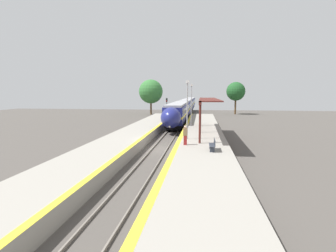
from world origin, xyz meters
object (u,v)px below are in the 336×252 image
Objects in this scene: platform_bench at (213,144)px; lamppost_mid at (191,102)px; person_waiting at (185,135)px; train at (186,106)px; railway_signal at (167,108)px; lamppost_near at (187,106)px.

platform_bench is 0.30× the size of lamppost_mid.
person_waiting is (-2.28, 1.93, 0.40)m from platform_bench.
platform_bench is at bearing -81.19° from lamppost_mid.
train reaches higher than person_waiting.
railway_signal is 0.79× the size of lamppost_mid.
platform_bench is 3.02m from person_waiting.
train is 47.56m from platform_bench.
train is at bearing 93.28° from person_waiting.
train is 42.52m from lamppost_near.
person_waiting is (2.60, -45.37, -0.31)m from train.
lamppost_mid is at bearing 90.00° from lamppost_near.
train is 32.64m from lamppost_mid.
train is at bearing 93.49° from lamppost_near.
railway_signal is 0.79× the size of lamppost_near.
lamppost_near is (2.58, -42.39, 2.04)m from train.
railway_signal reaches higher than platform_bench.
railway_signal is (-2.48, -19.29, 0.59)m from train.
platform_bench is 15.26m from lamppost_mid.
lamppost_mid is at bearing -85.45° from train.
lamppost_near is at bearing -86.51° from train.
railway_signal reaches higher than train.
lamppost_near is at bearing 115.07° from platform_bench.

